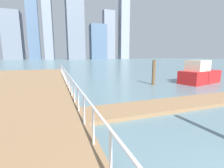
{
  "coord_description": "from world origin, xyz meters",
  "views": [
    {
      "loc": [
        -4.02,
        -0.15,
        2.74
      ],
      "look_at": [
        -1.29,
        7.38,
        1.32
      ],
      "focal_mm": 25.39,
      "sensor_mm": 36.0,
      "label": 1
    }
  ],
  "objects": [
    {
      "name": "skyline_tower_4",
      "position": [
        33.5,
        140.41,
        14.83
      ],
      "size": [
        14.31,
        12.45,
        29.65
      ],
      "primitive_type": "cube",
      "rotation": [
        0.0,
        0.0,
        -0.04
      ],
      "color": "slate",
      "rests_on": "ground_plane"
    },
    {
      "name": "dock_piling_1",
      "position": [
        4.81,
        12.59,
        1.19
      ],
      "size": [
        0.32,
        0.32,
        2.39
      ],
      "primitive_type": "cylinder",
      "color": "brown",
      "rests_on": "ground_plane"
    },
    {
      "name": "ground_plane",
      "position": [
        0.0,
        20.0,
        0.0
      ],
      "size": [
        300.0,
        300.0,
        0.0
      ],
      "primitive_type": "plane",
      "color": "slate"
    },
    {
      "name": "skyline_tower_2",
      "position": [
        -6.74,
        129.92,
        26.34
      ],
      "size": [
        6.82,
        13.67,
        52.69
      ],
      "primitive_type": "cube",
      "rotation": [
        0.0,
        0.0,
        -0.06
      ],
      "color": "gray",
      "rests_on": "ground_plane"
    },
    {
      "name": "skyline_tower_3",
      "position": [
        12.75,
        130.79,
        38.81
      ],
      "size": [
        13.33,
        11.01,
        77.62
      ],
      "primitive_type": "cube",
      "rotation": [
        0.0,
        0.0,
        0.03
      ],
      "color": "slate",
      "rests_on": "ground_plane"
    },
    {
      "name": "floating_dock",
      "position": [
        3.76,
        6.62,
        0.09
      ],
      "size": [
        14.53,
        2.0,
        0.18
      ],
      "primitive_type": "cube",
      "color": "#93704C",
      "rests_on": "ground_plane"
    },
    {
      "name": "skyline_tower_1",
      "position": [
        -17.7,
        138.27,
        37.41
      ],
      "size": [
        8.35,
        9.35,
        74.83
      ],
      "primitive_type": "cube",
      "rotation": [
        0.0,
        0.0,
        0.03
      ],
      "color": "slate",
      "rests_on": "ground_plane"
    },
    {
      "name": "skyline_tower_6",
      "position": [
        60.44,
        145.01,
        41.3
      ],
      "size": [
        8.57,
        8.4,
        82.6
      ],
      "primitive_type": "cube",
      "rotation": [
        0.0,
        0.0,
        -0.01
      ],
      "color": "#8C939E",
      "rests_on": "ground_plane"
    },
    {
      "name": "skyline_tower_0",
      "position": [
        -32.75,
        143.96,
        17.91
      ],
      "size": [
        13.04,
        13.58,
        35.81
      ],
      "primitive_type": "cube",
      "rotation": [
        0.0,
        0.0,
        0.01
      ],
      "color": "slate",
      "rests_on": "ground_plane"
    },
    {
      "name": "boardwalk_railing",
      "position": [
        -3.15,
        10.64,
        1.22
      ],
      "size": [
        0.06,
        27.82,
        1.08
      ],
      "color": "white",
      "rests_on": "boardwalk"
    },
    {
      "name": "moored_boat_0",
      "position": [
        9.78,
        11.88,
        0.9
      ],
      "size": [
        5.09,
        3.04,
        2.34
      ],
      "color": "red",
      "rests_on": "ground_plane"
    },
    {
      "name": "skyline_tower_5",
      "position": [
        45.88,
        146.85,
        21.99
      ],
      "size": [
        10.9,
        6.37,
        43.97
      ],
      "primitive_type": "cube",
      "rotation": [
        0.0,
        0.0,
        0.03
      ],
      "color": "gray",
      "rests_on": "ground_plane"
    }
  ]
}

